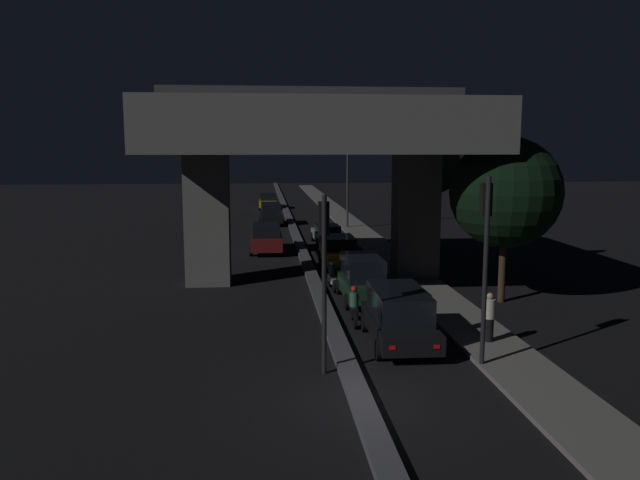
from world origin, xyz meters
The scene contains 19 objects.
ground_plane centered at (0.00, 0.00, 0.00)m, with size 200.00×200.00×0.00m, color black.
median_divider centered at (0.00, 35.00, 0.10)m, with size 0.61×126.00×0.21m, color #4C4C51.
sidewalk_right centered at (4.99, 28.00, 0.07)m, with size 2.23×126.00×0.14m, color slate.
elevated_overpass centered at (0.00, 14.63, 6.93)m, with size 14.44×13.66×9.27m.
traffic_light_left_of_median centered at (-0.71, 2.29, 3.51)m, with size 0.30×0.49×5.16m.
traffic_light_right_of_median centered at (3.97, 2.28, 3.83)m, with size 0.30×0.49×5.65m.
street_lamp centered at (4.14, 34.46, 4.96)m, with size 2.03×0.32×8.49m.
car_black_lead centered at (2.03, 4.70, 0.97)m, with size 2.12×4.65×1.83m.
car_dark_green_second centered at (1.76, 10.61, 1.01)m, with size 1.91×4.20×1.91m.
car_taxi_yellow_third centered at (1.71, 18.32, 0.89)m, with size 1.98×4.27×1.69m.
car_silver_fourth centered at (1.92, 26.38, 0.70)m, with size 1.97×4.58×1.34m.
car_dark_red_lead_oncoming centered at (-2.17, 23.75, 0.89)m, with size 2.10×4.84×1.72m.
car_black_second_oncoming centered at (-1.69, 37.48, 0.99)m, with size 2.06×4.06×1.86m.
car_taxi_yellow_third_oncoming centered at (-1.78, 51.34, 0.84)m, with size 2.07×4.24×1.63m.
motorcycle_black_filtering_near centered at (0.89, 7.09, 0.62)m, with size 0.33×1.77×1.45m.
motorcycle_white_filtering_mid centered at (0.71, 12.78, 0.59)m, with size 0.34×1.80×1.37m.
pedestrian_on_sidewalk centered at (4.94, 4.26, 0.95)m, with size 0.37×0.37×1.62m.
roadside_tree_kerbside_near centered at (7.58, 9.92, 4.62)m, with size 4.60×4.60×6.93m.
roadside_tree_kerbside_mid centered at (8.36, 23.69, 5.23)m, with size 3.48×3.48×7.03m.
Camera 1 is at (-2.42, -14.95, 6.44)m, focal length 35.00 mm.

